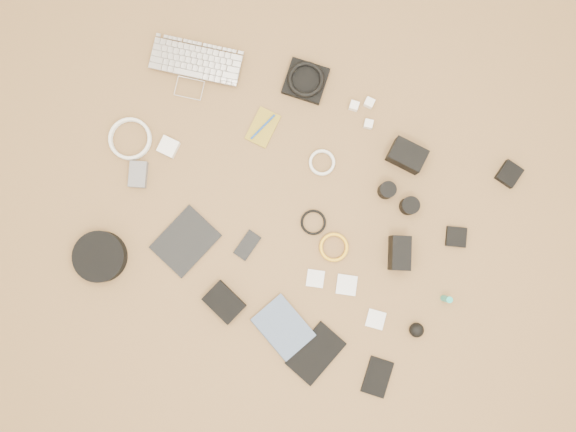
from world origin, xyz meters
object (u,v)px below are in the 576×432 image
at_px(laptop, 194,73).
at_px(paperback, 268,341).
at_px(phone, 247,245).
at_px(dslr_camera, 407,156).
at_px(headphone_case, 100,257).
at_px(tablet, 186,241).

height_order(laptop, paperback, laptop).
xyz_separation_m(laptop, phone, (0.48, -0.49, -0.01)).
relative_size(dslr_camera, headphone_case, 0.68).
relative_size(dslr_camera, tablet, 0.59).
distance_m(dslr_camera, paperback, 0.86).
bearing_deg(headphone_case, laptop, 90.86).
bearing_deg(phone, tablet, -148.92).
bearing_deg(laptop, phone, -60.00).
bearing_deg(paperback, laptop, 65.15).
height_order(laptop, phone, laptop).
distance_m(laptop, headphone_case, 0.78).
distance_m(phone, headphone_case, 0.55).
bearing_deg(headphone_case, paperback, 0.06).
bearing_deg(laptop, dslr_camera, -9.39).
xyz_separation_m(laptop, tablet, (0.27, -0.58, -0.01)).
bearing_deg(phone, paperback, -42.94).
distance_m(headphone_case, paperback, 0.70).
bearing_deg(paperback, dslr_camera, 12.23).
bearing_deg(laptop, tablet, -79.74).
height_order(laptop, tablet, laptop).
bearing_deg(dslr_camera, tablet, -131.78).
bearing_deg(tablet, headphone_case, -126.60).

